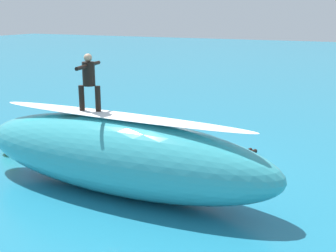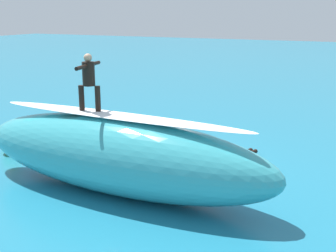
{
  "view_description": "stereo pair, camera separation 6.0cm",
  "coord_description": "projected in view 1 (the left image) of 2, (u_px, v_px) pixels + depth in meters",
  "views": [
    {
      "loc": [
        -5.63,
        11.85,
        4.55
      ],
      "look_at": [
        -0.42,
        1.07,
        1.42
      ],
      "focal_mm": 47.22,
      "sensor_mm": 36.0,
      "label": 1
    },
    {
      "loc": [
        -5.68,
        11.83,
        4.55
      ],
      "look_at": [
        -0.42,
        1.07,
        1.42
      ],
      "focal_mm": 47.22,
      "sensor_mm": 36.0,
      "label": 2
    }
  ],
  "objects": [
    {
      "name": "wave_crest",
      "position": [
        118.0,
        155.0,
        11.22
      ],
      "size": [
        8.62,
        2.35,
        1.99
      ],
      "primitive_type": "ellipsoid",
      "rotation": [
        0.0,
        0.0,
        -0.03
      ],
      "color": "teal",
      "rests_on": "ground_plane"
    },
    {
      "name": "wave_foam_lip",
      "position": [
        116.0,
        116.0,
        10.96
      ],
      "size": [
        7.3,
        0.94,
        0.08
      ],
      "primitive_type": "ellipsoid",
      "rotation": [
        0.0,
        0.0,
        -0.03
      ],
      "color": "white",
      "rests_on": "wave_crest"
    },
    {
      "name": "surfer_riding",
      "position": [
        89.0,
        78.0,
        11.09
      ],
      "size": [
        0.58,
        1.38,
        1.47
      ],
      "rotation": [
        0.0,
        0.0,
        0.22
      ],
      "color": "black",
      "rests_on": "surfboard_riding"
    },
    {
      "name": "foam_patch_mid",
      "position": [
        175.0,
        160.0,
        13.75
      ],
      "size": [
        1.04,
        0.81,
        0.13
      ],
      "primitive_type": "ellipsoid",
      "rotation": [
        0.0,
        0.0,
        2.83
      ],
      "color": "white",
      "rests_on": "ground_plane"
    },
    {
      "name": "buoy_marker",
      "position": [
        10.0,
        144.0,
        14.48
      ],
      "size": [
        0.63,
        0.63,
        1.08
      ],
      "color": "yellow",
      "rests_on": "ground_plane"
    },
    {
      "name": "surfer_paddling",
      "position": [
        235.0,
        156.0,
        13.69
      ],
      "size": [
        0.78,
        1.78,
        0.33
      ],
      "rotation": [
        0.0,
        0.0,
        1.27
      ],
      "color": "black",
      "rests_on": "surfboard_paddling"
    },
    {
      "name": "surfboard_riding",
      "position": [
        90.0,
        113.0,
        11.32
      ],
      "size": [
        2.01,
        0.9,
        0.06
      ],
      "primitive_type": "ellipsoid",
      "rotation": [
        0.0,
        0.0,
        0.22
      ],
      "color": "#E0563D",
      "rests_on": "wave_crest"
    },
    {
      "name": "ground_plane",
      "position": [
        171.0,
        161.0,
        13.84
      ],
      "size": [
        120.0,
        120.0,
        0.0
      ],
      "primitive_type": "plane",
      "color": "teal"
    },
    {
      "name": "foam_patch_near",
      "position": [
        78.0,
        142.0,
        15.61
      ],
      "size": [
        0.88,
        0.87,
        0.09
      ],
      "primitive_type": "ellipsoid",
      "rotation": [
        0.0,
        0.0,
        0.62
      ],
      "color": "white",
      "rests_on": "ground_plane"
    },
    {
      "name": "surfboard_paddling",
      "position": [
        232.0,
        162.0,
        13.64
      ],
      "size": [
        1.24,
        2.5,
        0.06
      ],
      "primitive_type": "ellipsoid",
      "rotation": [
        0.0,
        0.0,
        1.27
      ],
      "color": "yellow",
      "rests_on": "ground_plane"
    }
  ]
}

